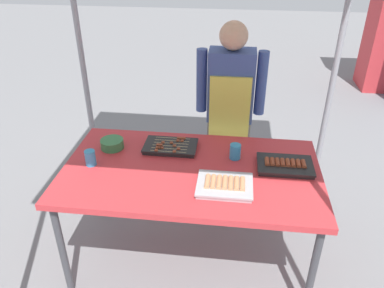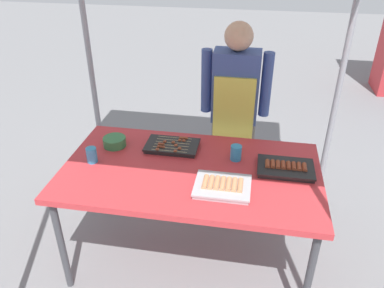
{
  "view_description": "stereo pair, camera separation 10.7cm",
  "coord_description": "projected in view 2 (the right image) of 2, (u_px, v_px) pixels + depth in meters",
  "views": [
    {
      "loc": [
        0.25,
        -1.96,
        2.08
      ],
      "look_at": [
        0.0,
        0.05,
        0.9
      ],
      "focal_mm": 35.77,
      "sensor_mm": 36.0,
      "label": 1
    },
    {
      "loc": [
        0.35,
        -1.94,
        2.08
      ],
      "look_at": [
        0.0,
        0.05,
        0.9
      ],
      "focal_mm": 35.77,
      "sensor_mm": 36.0,
      "label": 2
    }
  ],
  "objects": [
    {
      "name": "drink_cup_near_edge",
      "position": [
        92.0,
        155.0,
        2.42
      ],
      "size": [
        0.07,
        0.07,
        0.1
      ],
      "primitive_type": "cylinder",
      "color": "#338CBF",
      "rests_on": "stall_table"
    },
    {
      "name": "drink_cup_by_wok",
      "position": [
        236.0,
        153.0,
        2.45
      ],
      "size": [
        0.07,
        0.07,
        0.1
      ],
      "primitive_type": "cylinder",
      "color": "#338CBF",
      "rests_on": "stall_table"
    },
    {
      "name": "condiment_bowl",
      "position": [
        115.0,
        142.0,
        2.61
      ],
      "size": [
        0.15,
        0.15,
        0.06
      ],
      "primitive_type": "cylinder",
      "color": "#33723F",
      "rests_on": "stall_table"
    },
    {
      "name": "ground_plane",
      "position": [
        191.0,
        255.0,
        2.75
      ],
      "size": [
        18.0,
        18.0,
        0.0
      ],
      "primitive_type": "plane",
      "color": "slate"
    },
    {
      "name": "tray_meat_skewers",
      "position": [
        172.0,
        146.0,
        2.59
      ],
      "size": [
        0.35,
        0.22,
        0.04
      ],
      "color": "black",
      "rests_on": "stall_table"
    },
    {
      "name": "tray_grilled_sausages",
      "position": [
        222.0,
        186.0,
        2.19
      ],
      "size": [
        0.32,
        0.26,
        0.05
      ],
      "color": "#ADADB2",
      "rests_on": "stall_table"
    },
    {
      "name": "stall_table",
      "position": [
        191.0,
        176.0,
        2.4
      ],
      "size": [
        1.6,
        0.9,
        0.75
      ],
      "color": "#C63338",
      "rests_on": "ground"
    },
    {
      "name": "vendor_woman",
      "position": [
        235.0,
        105.0,
        2.9
      ],
      "size": [
        0.52,
        0.22,
        1.5
      ],
      "rotation": [
        0.0,
        0.0,
        3.14
      ],
      "color": "#595147",
      "rests_on": "ground"
    },
    {
      "name": "tray_pork_links",
      "position": [
        286.0,
        168.0,
        2.35
      ],
      "size": [
        0.34,
        0.23,
        0.05
      ],
      "color": "black",
      "rests_on": "stall_table"
    }
  ]
}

